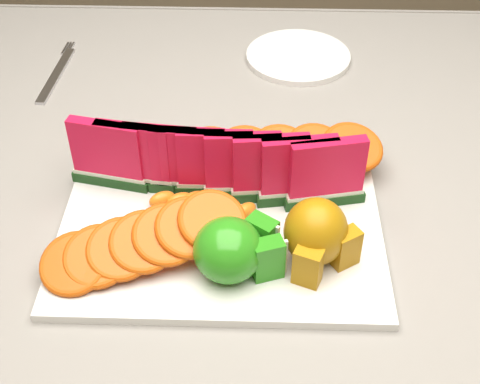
# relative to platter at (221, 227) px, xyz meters

# --- Properties ---
(table) EXTENTS (1.40, 0.90, 0.75)m
(table) POSITION_rel_platter_xyz_m (-0.02, 0.10, -0.11)
(table) COLOR #4E2D18
(table) RESTS_ON ground
(tablecloth) EXTENTS (1.53, 1.03, 0.20)m
(tablecloth) POSITION_rel_platter_xyz_m (-0.02, 0.10, -0.05)
(tablecloth) COLOR gray
(tablecloth) RESTS_ON table
(platter) EXTENTS (0.40, 0.30, 0.01)m
(platter) POSITION_rel_platter_xyz_m (0.00, 0.00, 0.00)
(platter) COLOR silver
(platter) RESTS_ON tablecloth
(apple_cluster) EXTENTS (0.11, 0.09, 0.07)m
(apple_cluster) POSITION_rel_platter_xyz_m (0.02, -0.07, 0.04)
(apple_cluster) COLOR #1F7F0A
(apple_cluster) RESTS_ON platter
(pear_cluster) EXTENTS (0.09, 0.09, 0.08)m
(pear_cluster) POSITION_rel_platter_xyz_m (0.11, -0.05, 0.04)
(pear_cluster) COLOR olive
(pear_cluster) RESTS_ON platter
(side_plate) EXTENTS (0.24, 0.24, 0.01)m
(side_plate) POSITION_rel_platter_xyz_m (0.11, 0.43, -0.00)
(side_plate) COLOR silver
(side_plate) RESTS_ON tablecloth
(fork) EXTENTS (0.03, 0.20, 0.00)m
(fork) POSITION_rel_platter_xyz_m (-0.29, 0.37, -0.00)
(fork) COLOR silver
(fork) RESTS_ON tablecloth
(watermelon_row) EXTENTS (0.39, 0.07, 0.10)m
(watermelon_row) POSITION_rel_platter_xyz_m (-0.01, 0.06, 0.05)
(watermelon_row) COLOR #093908
(watermelon_row) RESTS_ON platter
(orange_fan_front) EXTENTS (0.26, 0.15, 0.06)m
(orange_fan_front) POSITION_rel_platter_xyz_m (-0.08, -0.06, 0.04)
(orange_fan_front) COLOR #C54F00
(orange_fan_front) RESTS_ON platter
(orange_fan_back) EXTENTS (0.39, 0.12, 0.05)m
(orange_fan_back) POSITION_rel_platter_xyz_m (0.03, 0.12, 0.03)
(orange_fan_back) COLOR #C54F00
(orange_fan_back) RESTS_ON platter
(tangerine_segments) EXTENTS (0.14, 0.06, 0.02)m
(tangerine_segments) POSITION_rel_platter_xyz_m (-0.02, 0.02, 0.02)
(tangerine_segments) COLOR orange
(tangerine_segments) RESTS_ON platter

